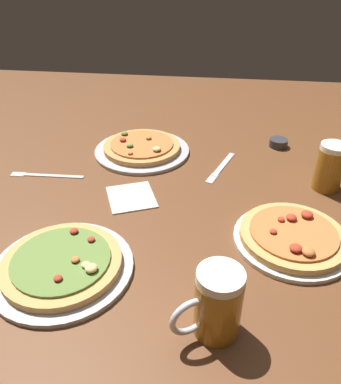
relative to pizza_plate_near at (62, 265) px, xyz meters
name	(u,v)px	position (x,y,z in m)	size (l,w,h in m)	color
ground_plane	(170,202)	(0.20, 0.32, -0.03)	(2.40, 2.40, 0.03)	brown
pizza_plate_near	(62,265)	(0.00, 0.00, 0.00)	(0.32, 0.32, 0.05)	#B2B2B7
pizza_plate_far	(142,148)	(0.07, 0.59, 0.00)	(0.33, 0.33, 0.05)	#B2B2B7
pizza_plate_side	(293,237)	(0.52, 0.16, 0.00)	(0.29, 0.29, 0.05)	silver
beer_mug_dark	(216,304)	(0.34, -0.12, 0.06)	(0.13, 0.10, 0.15)	#9E6619
beer_mug_amber	(331,167)	(0.66, 0.43, 0.05)	(0.13, 0.08, 0.14)	#9E6619
ramekin_sauce	(278,143)	(0.55, 0.70, 0.00)	(0.07, 0.07, 0.03)	#333338
napkin_folded	(131,196)	(0.09, 0.31, -0.01)	(0.13, 0.14, 0.01)	silver
fork_left	(45,175)	(-0.21, 0.39, -0.01)	(0.24, 0.03, 0.01)	silver
knife_right	(221,167)	(0.35, 0.52, -0.01)	(0.09, 0.21, 0.01)	silver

